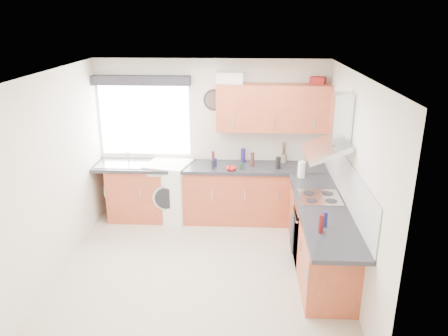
# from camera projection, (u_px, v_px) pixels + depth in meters

# --- Properties ---
(ground_plane) EXTENTS (3.60, 3.60, 0.00)m
(ground_plane) POSITION_uv_depth(u_px,v_px,m) (201.00, 269.00, 5.65)
(ground_plane) COLOR beige
(ceiling) EXTENTS (3.60, 3.60, 0.02)m
(ceiling) POSITION_uv_depth(u_px,v_px,m) (198.00, 74.00, 4.82)
(ceiling) COLOR white
(ceiling) RESTS_ON wall_back
(wall_back) EXTENTS (3.60, 0.02, 2.50)m
(wall_back) POSITION_uv_depth(u_px,v_px,m) (211.00, 139.00, 6.93)
(wall_back) COLOR silver
(wall_back) RESTS_ON ground_plane
(wall_front) EXTENTS (3.60, 0.02, 2.50)m
(wall_front) POSITION_uv_depth(u_px,v_px,m) (177.00, 258.00, 3.54)
(wall_front) COLOR silver
(wall_front) RESTS_ON ground_plane
(wall_left) EXTENTS (0.02, 3.60, 2.50)m
(wall_left) POSITION_uv_depth(u_px,v_px,m) (53.00, 177.00, 5.32)
(wall_left) COLOR silver
(wall_left) RESTS_ON ground_plane
(wall_right) EXTENTS (0.02, 3.60, 2.50)m
(wall_right) POSITION_uv_depth(u_px,v_px,m) (351.00, 182.00, 5.15)
(wall_right) COLOR silver
(wall_right) RESTS_ON ground_plane
(window) EXTENTS (1.40, 0.02, 1.10)m
(window) POSITION_uv_depth(u_px,v_px,m) (145.00, 120.00, 6.87)
(window) COLOR white
(window) RESTS_ON wall_back
(window_blind) EXTENTS (1.50, 0.18, 0.14)m
(window_blind) POSITION_uv_depth(u_px,v_px,m) (141.00, 80.00, 6.57)
(window_blind) COLOR #27262D
(window_blind) RESTS_ON wall_back
(splashback) EXTENTS (0.01, 3.00, 0.54)m
(splashback) POSITION_uv_depth(u_px,v_px,m) (345.00, 179.00, 5.45)
(splashback) COLOR white
(splashback) RESTS_ON wall_right
(base_cab_back) EXTENTS (3.00, 0.58, 0.86)m
(base_cab_back) POSITION_uv_depth(u_px,v_px,m) (204.00, 194.00, 6.93)
(base_cab_back) COLOR #A7472B
(base_cab_back) RESTS_ON ground_plane
(base_cab_corner) EXTENTS (0.60, 0.60, 0.86)m
(base_cab_corner) POSITION_uv_depth(u_px,v_px,m) (305.00, 196.00, 6.85)
(base_cab_corner) COLOR #A7472B
(base_cab_corner) RESTS_ON ground_plane
(base_cab_right) EXTENTS (0.58, 2.10, 0.86)m
(base_cab_right) POSITION_uv_depth(u_px,v_px,m) (320.00, 237.00, 5.58)
(base_cab_right) COLOR #A7472B
(base_cab_right) RESTS_ON ground_plane
(worktop_back) EXTENTS (3.60, 0.62, 0.05)m
(worktop_back) POSITION_uv_depth(u_px,v_px,m) (210.00, 167.00, 6.77)
(worktop_back) COLOR #24242A
(worktop_back) RESTS_ON base_cab_back
(worktop_right) EXTENTS (0.62, 2.42, 0.05)m
(worktop_right) POSITION_uv_depth(u_px,v_px,m) (323.00, 210.00, 5.28)
(worktop_right) COLOR #24242A
(worktop_right) RESTS_ON base_cab_right
(sink) EXTENTS (0.84, 0.46, 0.10)m
(sink) POSITION_uv_depth(u_px,v_px,m) (125.00, 162.00, 6.81)
(sink) COLOR silver
(sink) RESTS_ON worktop_back
(oven) EXTENTS (0.56, 0.58, 0.85)m
(oven) POSITION_uv_depth(u_px,v_px,m) (317.00, 232.00, 5.72)
(oven) COLOR black
(oven) RESTS_ON ground_plane
(hob_plate) EXTENTS (0.52, 0.52, 0.01)m
(hob_plate) POSITION_uv_depth(u_px,v_px,m) (320.00, 197.00, 5.56)
(hob_plate) COLOR silver
(hob_plate) RESTS_ON worktop_right
(extractor_hood) EXTENTS (0.52, 0.78, 0.66)m
(extractor_hood) POSITION_uv_depth(u_px,v_px,m) (333.00, 133.00, 5.27)
(extractor_hood) COLOR silver
(extractor_hood) RESTS_ON wall_right
(upper_cabinets) EXTENTS (1.70, 0.35, 0.70)m
(upper_cabinets) POSITION_uv_depth(u_px,v_px,m) (273.00, 108.00, 6.54)
(upper_cabinets) COLOR #A7472B
(upper_cabinets) RESTS_ON wall_back
(washing_machine) EXTENTS (0.76, 0.75, 0.93)m
(washing_machine) POSITION_uv_depth(u_px,v_px,m) (169.00, 191.00, 6.96)
(washing_machine) COLOR white
(washing_machine) RESTS_ON ground_plane
(wall_clock) EXTENTS (0.33, 0.04, 0.33)m
(wall_clock) POSITION_uv_depth(u_px,v_px,m) (214.00, 100.00, 6.70)
(wall_clock) COLOR #27262D
(wall_clock) RESTS_ON wall_back
(casserole) EXTENTS (0.41, 0.31, 0.16)m
(casserole) POSITION_uv_depth(u_px,v_px,m) (230.00, 77.00, 6.51)
(casserole) COLOR white
(casserole) RESTS_ON upper_cabinets
(storage_box) EXTENTS (0.26, 0.24, 0.10)m
(storage_box) POSITION_uv_depth(u_px,v_px,m) (318.00, 80.00, 6.46)
(storage_box) COLOR #A81F1D
(storage_box) RESTS_ON upper_cabinets
(utensil_pot) EXTENTS (0.11, 0.11, 0.14)m
(utensil_pot) POSITION_uv_depth(u_px,v_px,m) (284.00, 158.00, 6.87)
(utensil_pot) COLOR gray
(utensil_pot) RESTS_ON worktop_back
(kitchen_roll) EXTENTS (0.12, 0.12, 0.23)m
(kitchen_roll) POSITION_uv_depth(u_px,v_px,m) (301.00, 170.00, 6.23)
(kitchen_roll) COLOR white
(kitchen_roll) RESTS_ON worktop_right
(tomato_cluster) EXTENTS (0.17, 0.17, 0.06)m
(tomato_cluster) POSITION_uv_depth(u_px,v_px,m) (231.00, 168.00, 6.54)
(tomato_cluster) COLOR red
(tomato_cluster) RESTS_ON worktop_back
(jar_0) EXTENTS (0.05, 0.05, 0.14)m
(jar_0) POSITION_uv_depth(u_px,v_px,m) (213.00, 164.00, 6.59)
(jar_0) COLOR black
(jar_0) RESTS_ON worktop_back
(jar_1) EXTENTS (0.05, 0.05, 0.10)m
(jar_1) POSITION_uv_depth(u_px,v_px,m) (241.00, 166.00, 6.58)
(jar_1) COLOR #18441F
(jar_1) RESTS_ON worktop_back
(jar_2) EXTENTS (0.05, 0.05, 0.23)m
(jar_2) POSITION_uv_depth(u_px,v_px,m) (213.00, 159.00, 6.69)
(jar_2) COLOR maroon
(jar_2) RESTS_ON worktop_back
(jar_3) EXTENTS (0.07, 0.07, 0.22)m
(jar_3) POSITION_uv_depth(u_px,v_px,m) (243.00, 155.00, 6.88)
(jar_3) COLOR navy
(jar_3) RESTS_ON worktop_back
(jar_4) EXTENTS (0.07, 0.07, 0.18)m
(jar_4) POSITION_uv_depth(u_px,v_px,m) (278.00, 163.00, 6.59)
(jar_4) COLOR black
(jar_4) RESTS_ON worktop_back
(jar_5) EXTENTS (0.05, 0.05, 0.21)m
(jar_5) POSITION_uv_depth(u_px,v_px,m) (252.00, 159.00, 6.69)
(jar_5) COLOR #4E201B
(jar_5) RESTS_ON worktop_back
(jar_6) EXTENTS (0.07, 0.07, 0.12)m
(jar_6) POSITION_uv_depth(u_px,v_px,m) (214.00, 162.00, 6.70)
(jar_6) COLOR #191854
(jar_6) RESTS_ON worktop_back
(bottle_0) EXTENTS (0.06, 0.06, 0.18)m
(bottle_0) POSITION_uv_depth(u_px,v_px,m) (325.00, 219.00, 4.78)
(bottle_0) COLOR #181C53
(bottle_0) RESTS_ON worktop_right
(bottle_1) EXTENTS (0.05, 0.05, 0.21)m
(bottle_1) POSITION_uv_depth(u_px,v_px,m) (321.00, 224.00, 4.64)
(bottle_1) COLOR #581214
(bottle_1) RESTS_ON worktop_right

